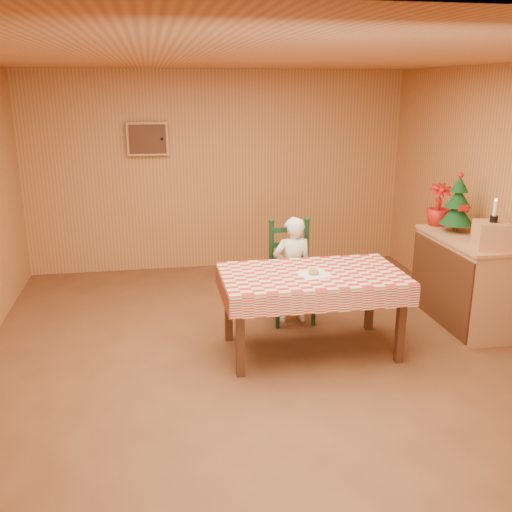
{
  "coord_description": "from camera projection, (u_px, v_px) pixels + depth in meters",
  "views": [
    {
      "loc": [
        -0.86,
        -4.54,
        2.38
      ],
      "look_at": [
        0.0,
        0.2,
        0.95
      ],
      "focal_mm": 40.0,
      "sensor_mm": 36.0,
      "label": 1
    }
  ],
  "objects": [
    {
      "name": "ground",
      "position": [
        260.0,
        364.0,
        5.11
      ],
      "size": [
        6.0,
        6.0,
        0.0
      ],
      "primitive_type": "plane",
      "color": "brown",
      "rests_on": "ground"
    },
    {
      "name": "cabin_walls",
      "position": [
        249.0,
        152.0,
        5.09
      ],
      "size": [
        5.1,
        6.05,
        2.65
      ],
      "color": "#B97C42",
      "rests_on": "ground"
    },
    {
      "name": "dining_table",
      "position": [
        312.0,
        281.0,
        5.17
      ],
      "size": [
        1.66,
        0.96,
        0.77
      ],
      "color": "#4A2713",
      "rests_on": "ground"
    },
    {
      "name": "ladder_chair",
      "position": [
        291.0,
        274.0,
        5.97
      ],
      "size": [
        0.44,
        0.4,
        1.08
      ],
      "color": "black",
      "rests_on": "ground"
    },
    {
      "name": "seated_child",
      "position": [
        292.0,
        270.0,
        5.9
      ],
      "size": [
        0.41,
        0.27,
        1.12
      ],
      "primitive_type": "imported",
      "rotation": [
        0.0,
        0.0,
        3.14
      ],
      "color": "white",
      "rests_on": "ground"
    },
    {
      "name": "napkin",
      "position": [
        314.0,
        274.0,
        5.1
      ],
      "size": [
        0.31,
        0.31,
        0.0
      ],
      "primitive_type": "cube",
      "rotation": [
        0.0,
        0.0,
        0.22
      ],
      "color": "white",
      "rests_on": "dining_table"
    },
    {
      "name": "donut",
      "position": [
        314.0,
        272.0,
        5.1
      ],
      "size": [
        0.13,
        0.13,
        0.03
      ],
      "primitive_type": "torus",
      "rotation": [
        0.0,
        0.0,
        -0.3
      ],
      "color": "#C28945",
      "rests_on": "napkin"
    },
    {
      "name": "shelf_unit",
      "position": [
        462.0,
        281.0,
        5.85
      ],
      "size": [
        0.54,
        1.24,
        0.93
      ],
      "color": "tan",
      "rests_on": "ground"
    },
    {
      "name": "crate",
      "position": [
        492.0,
        235.0,
        5.31
      ],
      "size": [
        0.37,
        0.37,
        0.25
      ],
      "primitive_type": "cube",
      "rotation": [
        0.0,
        0.0,
        -0.27
      ],
      "color": "tan",
      "rests_on": "shelf_unit"
    },
    {
      "name": "christmas_tree",
      "position": [
        458.0,
        205.0,
        5.88
      ],
      "size": [
        0.34,
        0.34,
        0.62
      ],
      "color": "#4A2713",
      "rests_on": "shelf_unit"
    },
    {
      "name": "flower_arrangement",
      "position": [
        439.0,
        205.0,
        6.17
      ],
      "size": [
        0.33,
        0.33,
        0.45
      ],
      "primitive_type": "imported",
      "rotation": [
        0.0,
        0.0,
        -0.38
      ],
      "color": "#AF1410",
      "rests_on": "shelf_unit"
    },
    {
      "name": "candle_set",
      "position": [
        494.0,
        215.0,
        5.25
      ],
      "size": [
        0.07,
        0.07,
        0.22
      ],
      "color": "black",
      "rests_on": "crate"
    }
  ]
}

